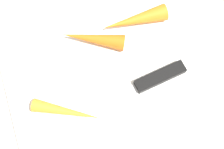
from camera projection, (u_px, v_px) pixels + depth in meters
name	position (u px, v px, depth m)	size (l,w,h in m)	color
ground_plane	(112.00, 77.00, 0.52)	(1.40, 1.40, 0.00)	#ADA8A0
cutting_board	(112.00, 76.00, 0.52)	(0.36, 0.26, 0.01)	white
knife	(153.00, 80.00, 0.50)	(0.20, 0.04, 0.01)	#B7B7BC
carrot_medium	(66.00, 111.00, 0.48)	(0.02, 0.02, 0.11)	orange
carrot_shortest	(93.00, 39.00, 0.52)	(0.03, 0.03, 0.11)	orange
carrot_longest	(134.00, 20.00, 0.53)	(0.03, 0.03, 0.12)	orange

